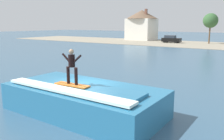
% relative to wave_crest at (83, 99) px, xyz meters
% --- Properties ---
extents(ground_plane, '(260.00, 260.00, 0.00)m').
position_rel_wave_crest_xyz_m(ground_plane, '(-0.29, 0.55, -0.74)').
color(ground_plane, '#355771').
extents(wave_crest, '(8.24, 3.97, 1.58)m').
position_rel_wave_crest_xyz_m(wave_crest, '(0.00, 0.00, 0.00)').
color(wave_crest, teal).
rests_on(wave_crest, ground_plane).
extents(surfboard, '(1.91, 0.61, 0.06)m').
position_rel_wave_crest_xyz_m(surfboard, '(-0.16, -0.59, 0.87)').
color(surfboard, orange).
rests_on(surfboard, wave_crest).
extents(surfer, '(1.24, 0.32, 1.73)m').
position_rel_wave_crest_xyz_m(surfer, '(-0.17, -0.54, 1.87)').
color(surfer, black).
rests_on(surfer, surfboard).
extents(car_near_shore, '(4.51, 2.08, 1.86)m').
position_rel_wave_crest_xyz_m(car_near_shore, '(-12.98, 47.25, 0.20)').
color(car_near_shore, black).
rests_on(car_near_shore, ground_plane).
extents(house_with_chimney, '(8.90, 8.90, 8.61)m').
position_rel_wave_crest_xyz_m(house_with_chimney, '(-23.88, 52.68, 3.89)').
color(house_with_chimney, silver).
rests_on(house_with_chimney, ground_plane).
extents(tree_short_bushy, '(3.32, 3.32, 6.99)m').
position_rel_wave_crest_xyz_m(tree_short_bushy, '(-4.73, 49.51, 4.54)').
color(tree_short_bushy, brown).
rests_on(tree_short_bushy, ground_plane).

